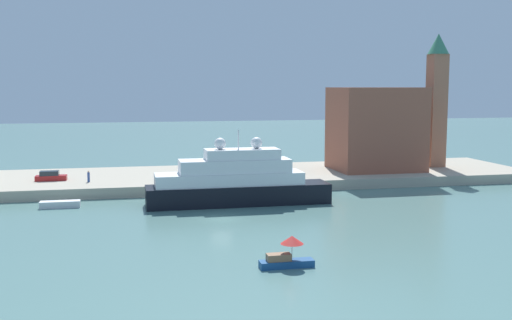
{
  "coord_description": "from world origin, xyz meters",
  "views": [
    {
      "loc": [
        -10.71,
        -68.73,
        15.45
      ],
      "look_at": [
        5.46,
        6.0,
        6.14
      ],
      "focal_mm": 42.45,
      "sensor_mm": 36.0,
      "label": 1
    }
  ],
  "objects_px": {
    "small_motorboat": "(287,254)",
    "work_barge": "(60,204)",
    "parked_car": "(51,176)",
    "harbor_building": "(376,129)",
    "mooring_bollard": "(192,181)",
    "large_yacht": "(236,182)",
    "bell_tower": "(437,95)",
    "person_figure": "(89,177)"
  },
  "relations": [
    {
      "from": "small_motorboat",
      "to": "person_figure",
      "type": "relative_size",
      "value": 2.81
    },
    {
      "from": "harbor_building",
      "to": "mooring_bollard",
      "type": "xyz_separation_m",
      "value": [
        -31.8,
        -8.23,
        -6.58
      ]
    },
    {
      "from": "small_motorboat",
      "to": "parked_car",
      "type": "relative_size",
      "value": 1.05
    },
    {
      "from": "small_motorboat",
      "to": "work_barge",
      "type": "distance_m",
      "value": 37.92
    },
    {
      "from": "large_yacht",
      "to": "parked_car",
      "type": "distance_m",
      "value": 29.91
    },
    {
      "from": "parked_car",
      "to": "person_figure",
      "type": "height_order",
      "value": "person_figure"
    },
    {
      "from": "person_figure",
      "to": "small_motorboat",
      "type": "bearing_deg",
      "value": -65.85
    },
    {
      "from": "large_yacht",
      "to": "bell_tower",
      "type": "bearing_deg",
      "value": 25.96
    },
    {
      "from": "large_yacht",
      "to": "small_motorboat",
      "type": "xyz_separation_m",
      "value": [
        -0.73,
        -28.44,
        -1.8
      ]
    },
    {
      "from": "harbor_building",
      "to": "parked_car",
      "type": "distance_m",
      "value": 52.49
    },
    {
      "from": "small_motorboat",
      "to": "harbor_building",
      "type": "relative_size",
      "value": 0.34
    },
    {
      "from": "mooring_bollard",
      "to": "small_motorboat",
      "type": "bearing_deg",
      "value": -83.79
    },
    {
      "from": "large_yacht",
      "to": "harbor_building",
      "type": "distance_m",
      "value": 32.55
    },
    {
      "from": "bell_tower",
      "to": "work_barge",
      "type": "bearing_deg",
      "value": -165.12
    },
    {
      "from": "small_motorboat",
      "to": "bell_tower",
      "type": "bearing_deg",
      "value": 50.15
    },
    {
      "from": "work_barge",
      "to": "person_figure",
      "type": "bearing_deg",
      "value": 74.6
    },
    {
      "from": "work_barge",
      "to": "parked_car",
      "type": "bearing_deg",
      "value": 100.93
    },
    {
      "from": "parked_car",
      "to": "mooring_bollard",
      "type": "height_order",
      "value": "parked_car"
    },
    {
      "from": "harbor_building",
      "to": "mooring_bollard",
      "type": "relative_size",
      "value": 23.17
    },
    {
      "from": "parked_car",
      "to": "mooring_bollard",
      "type": "bearing_deg",
      "value": -19.21
    },
    {
      "from": "person_figure",
      "to": "mooring_bollard",
      "type": "xyz_separation_m",
      "value": [
        14.69,
        -4.31,
        -0.47
      ]
    },
    {
      "from": "large_yacht",
      "to": "parked_car",
      "type": "xyz_separation_m",
      "value": [
        -25.12,
        16.22,
        -0.81
      ]
    },
    {
      "from": "harbor_building",
      "to": "parked_car",
      "type": "relative_size",
      "value": 3.12
    },
    {
      "from": "bell_tower",
      "to": "large_yacht",
      "type": "bearing_deg",
      "value": -154.04
    },
    {
      "from": "parked_car",
      "to": "mooring_bollard",
      "type": "distance_m",
      "value": 21.51
    },
    {
      "from": "harbor_building",
      "to": "person_figure",
      "type": "height_order",
      "value": "harbor_building"
    },
    {
      "from": "harbor_building",
      "to": "person_figure",
      "type": "xyz_separation_m",
      "value": [
        -46.49,
        -3.93,
        -6.11
      ]
    },
    {
      "from": "parked_car",
      "to": "person_figure",
      "type": "xyz_separation_m",
      "value": [
        5.62,
        -2.77,
        0.16
      ]
    },
    {
      "from": "large_yacht",
      "to": "small_motorboat",
      "type": "relative_size",
      "value": 5.13
    },
    {
      "from": "mooring_bollard",
      "to": "harbor_building",
      "type": "bearing_deg",
      "value": 14.52
    },
    {
      "from": "large_yacht",
      "to": "harbor_building",
      "type": "bearing_deg",
      "value": 32.78
    },
    {
      "from": "harbor_building",
      "to": "bell_tower",
      "type": "distance_m",
      "value": 13.1
    },
    {
      "from": "parked_car",
      "to": "mooring_bollard",
      "type": "relative_size",
      "value": 7.43
    },
    {
      "from": "harbor_building",
      "to": "person_figure",
      "type": "distance_m",
      "value": 47.05
    },
    {
      "from": "small_motorboat",
      "to": "person_figure",
      "type": "xyz_separation_m",
      "value": [
        -18.78,
        41.89,
        1.15
      ]
    },
    {
      "from": "large_yacht",
      "to": "mooring_bollard",
      "type": "xyz_separation_m",
      "value": [
        -4.82,
        9.14,
        -1.12
      ]
    },
    {
      "from": "large_yacht",
      "to": "parked_car",
      "type": "bearing_deg",
      "value": 147.16
    },
    {
      "from": "large_yacht",
      "to": "harbor_building",
      "type": "height_order",
      "value": "harbor_building"
    },
    {
      "from": "mooring_bollard",
      "to": "bell_tower",
      "type": "bearing_deg",
      "value": 12.59
    },
    {
      "from": "small_motorboat",
      "to": "work_barge",
      "type": "xyz_separation_m",
      "value": [
        -21.77,
        31.04,
        -0.72
      ]
    },
    {
      "from": "large_yacht",
      "to": "small_motorboat",
      "type": "distance_m",
      "value": 28.51
    },
    {
      "from": "small_motorboat",
      "to": "parked_car",
      "type": "height_order",
      "value": "parked_car"
    }
  ]
}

